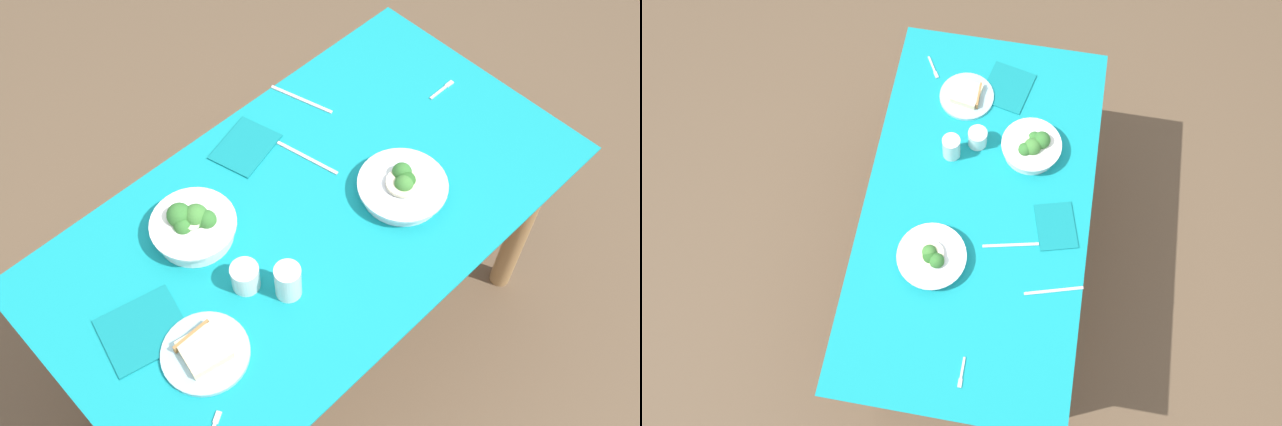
{
  "view_description": "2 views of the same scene",
  "coord_description": "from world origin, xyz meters",
  "views": [
    {
      "loc": [
        0.75,
        0.8,
        2.38
      ],
      "look_at": [
        -0.01,
        0.02,
        0.77
      ],
      "focal_mm": 42.04,
      "sensor_mm": 36.0,
      "label": 1
    },
    {
      "loc": [
        -0.86,
        -0.1,
        2.85
      ],
      "look_at": [
        -0.04,
        0.05,
        0.77
      ],
      "focal_mm": 35.49,
      "sensor_mm": 36.0,
      "label": 2
    }
  ],
  "objects": [
    {
      "name": "table_knife_right",
      "position": [
        -0.12,
        -0.14,
        0.76
      ],
      "size": [
        0.05,
        0.2,
        0.0
      ],
      "primitive_type": "cube",
      "rotation": [
        0.0,
        0.0,
        1.79
      ],
      "color": "#B7B7BC",
      "rests_on": "dining_table"
    },
    {
      "name": "broccoli_bowl_far",
      "position": [
        -0.22,
        0.12,
        0.78
      ],
      "size": [
        0.24,
        0.24,
        0.08
      ],
      "color": "white",
      "rests_on": "dining_table"
    },
    {
      "name": "water_glass_side",
      "position": [
        0.2,
        0.13,
        0.8
      ],
      "size": [
        0.07,
        0.07,
        0.1
      ],
      "primitive_type": "cylinder",
      "color": "silver",
      "rests_on": "dining_table"
    },
    {
      "name": "dining_table",
      "position": [
        0.0,
        0.0,
        0.63
      ],
      "size": [
        1.47,
        0.81,
        0.75
      ],
      "color": "teal",
      "rests_on": "ground_plane"
    },
    {
      "name": "napkin_folded_upper",
      "position": [
        0.52,
        -0.03,
        0.76
      ],
      "size": [
        0.23,
        0.21,
        0.01
      ],
      "primitive_type": "cube",
      "rotation": [
        0.0,
        0.0,
        -0.23
      ],
      "color": "#0F777D",
      "rests_on": "dining_table"
    },
    {
      "name": "fork_by_far_bowl",
      "position": [
        -0.59,
        -0.05,
        0.76
      ],
      "size": [
        0.1,
        0.01,
        0.0
      ],
      "rotation": [
        0.0,
        0.0,
        3.14
      ],
      "color": "#B7B7BC",
      "rests_on": "dining_table"
    },
    {
      "name": "table_knife_left",
      "position": [
        -0.26,
        -0.31,
        0.76
      ],
      "size": [
        0.07,
        0.2,
        0.0
      ],
      "primitive_type": "cube",
      "rotation": [
        0.0,
        0.0,
        4.99
      ],
      "color": "#B7B7BC",
      "rests_on": "dining_table"
    },
    {
      "name": "napkin_folded_lower",
      "position": [
        -0.02,
        -0.29,
        0.76
      ],
      "size": [
        0.2,
        0.18,
        0.01
      ],
      "primitive_type": "cube",
      "rotation": [
        0.0,
        0.0,
        0.26
      ],
      "color": "#0F777D",
      "rests_on": "dining_table"
    },
    {
      "name": "ground_plane",
      "position": [
        0.0,
        0.0,
        0.0
      ],
      "size": [
        6.0,
        6.0,
        0.0
      ],
      "primitive_type": "plane",
      "color": "brown"
    },
    {
      "name": "water_glass_center",
      "position": [
        0.26,
        0.04,
        0.79
      ],
      "size": [
        0.07,
        0.07,
        0.08
      ],
      "primitive_type": "cylinder",
      "color": "silver",
      "rests_on": "dining_table"
    },
    {
      "name": "bread_side_plate",
      "position": [
        0.45,
        0.11,
        0.77
      ],
      "size": [
        0.21,
        0.21,
        0.04
      ],
      "color": "#99C6D1",
      "rests_on": "dining_table"
    },
    {
      "name": "broccoli_bowl_near",
      "position": [
        0.26,
        -0.16,
        0.79
      ],
      "size": [
        0.22,
        0.22,
        0.1
      ],
      "color": "white",
      "rests_on": "dining_table"
    }
  ]
}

